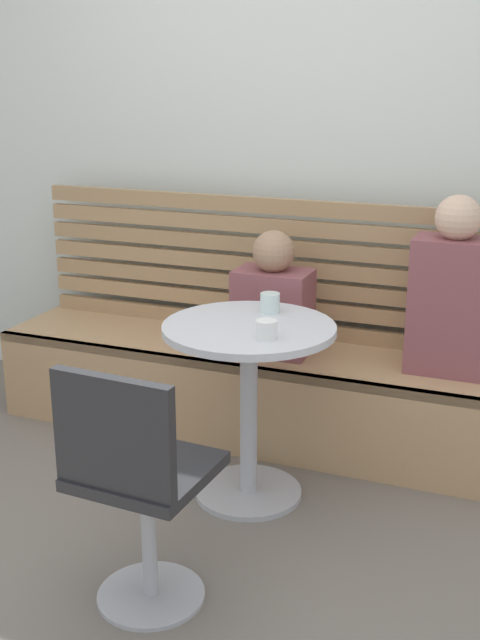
{
  "coord_description": "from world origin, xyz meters",
  "views": [
    {
      "loc": [
        1.14,
        -2.1,
        1.68
      ],
      "look_at": [
        0.04,
        0.66,
        0.75
      ],
      "focal_mm": 44.68,
      "sensor_mm": 36.0,
      "label": 1
    }
  ],
  "objects_px": {
    "white_chair": "(136,481)",
    "person_adult": "(452,294)",
    "cafe_table": "(249,378)",
    "cup_glass_short": "(270,303)",
    "person_child_left": "(274,301)",
    "cup_ceramic_white": "(266,329)",
    "booth_bench": "(273,394)"
  },
  "relations": [
    {
      "from": "cafe_table",
      "to": "person_adult",
      "type": "relative_size",
      "value": 0.97
    },
    {
      "from": "cafe_table",
      "to": "cup_ceramic_white",
      "type": "xyz_separation_m",
      "value": [
        0.12,
        -0.13,
        0.26
      ]
    },
    {
      "from": "cafe_table",
      "to": "cup_glass_short",
      "type": "relative_size",
      "value": 9.25
    },
    {
      "from": "person_child_left",
      "to": "cup_glass_short",
      "type": "xyz_separation_m",
      "value": [
        0.1,
        -0.34,
        0.09
      ]
    },
    {
      "from": "cup_glass_short",
      "to": "white_chair",
      "type": "bearing_deg",
      "value": -94.59
    },
    {
      "from": "cup_glass_short",
      "to": "cup_ceramic_white",
      "type": "height_order",
      "value": "cup_glass_short"
    },
    {
      "from": "cup_glass_short",
      "to": "cup_ceramic_white",
      "type": "distance_m",
      "value": 0.34
    },
    {
      "from": "white_chair",
      "to": "booth_bench",
      "type": "bearing_deg",
      "value": 91.06
    },
    {
      "from": "cafe_table",
      "to": "cup_glass_short",
      "type": "height_order",
      "value": "cup_glass_short"
    },
    {
      "from": "cafe_table",
      "to": "person_child_left",
      "type": "bearing_deg",
      "value": 98.98
    },
    {
      "from": "cafe_table",
      "to": "person_adult",
      "type": "bearing_deg",
      "value": 40.23
    },
    {
      "from": "booth_bench",
      "to": "cup_ceramic_white",
      "type": "bearing_deg",
      "value": -73.2
    },
    {
      "from": "cup_ceramic_white",
      "to": "person_adult",
      "type": "bearing_deg",
      "value": 51.36
    },
    {
      "from": "person_adult",
      "to": "cup_ceramic_white",
      "type": "xyz_separation_m",
      "value": [
        -0.57,
        -0.71,
        -0.01
      ]
    },
    {
      "from": "booth_bench",
      "to": "cafe_table",
      "type": "bearing_deg",
      "value": -80.99
    },
    {
      "from": "person_child_left",
      "to": "cup_ceramic_white",
      "type": "distance_m",
      "value": 0.7
    },
    {
      "from": "cup_ceramic_white",
      "to": "cafe_table",
      "type": "bearing_deg",
      "value": 132.26
    },
    {
      "from": "cafe_table",
      "to": "person_adult",
      "type": "distance_m",
      "value": 0.94
    },
    {
      "from": "booth_bench",
      "to": "white_chair",
      "type": "distance_m",
      "value": 1.39
    },
    {
      "from": "cafe_table",
      "to": "white_chair",
      "type": "distance_m",
      "value": 0.82
    },
    {
      "from": "cafe_table",
      "to": "cup_ceramic_white",
      "type": "relative_size",
      "value": 9.25
    },
    {
      "from": "cup_glass_short",
      "to": "cup_ceramic_white",
      "type": "xyz_separation_m",
      "value": [
        0.1,
        -0.32,
        -0.01
      ]
    },
    {
      "from": "person_adult",
      "to": "person_child_left",
      "type": "height_order",
      "value": "person_adult"
    },
    {
      "from": "booth_bench",
      "to": "white_chair",
      "type": "height_order",
      "value": "white_chair"
    },
    {
      "from": "person_adult",
      "to": "cup_glass_short",
      "type": "bearing_deg",
      "value": -149.6
    },
    {
      "from": "cup_ceramic_white",
      "to": "booth_bench",
      "type": "bearing_deg",
      "value": 106.8
    },
    {
      "from": "white_chair",
      "to": "person_adult",
      "type": "distance_m",
      "value": 1.62
    },
    {
      "from": "person_child_left",
      "to": "white_chair",
      "type": "bearing_deg",
      "value": -89.1
    },
    {
      "from": "person_child_left",
      "to": "cafe_table",
      "type": "bearing_deg",
      "value": -81.02
    },
    {
      "from": "cup_ceramic_white",
      "to": "person_child_left",
      "type": "bearing_deg",
      "value": 107.06
    },
    {
      "from": "booth_bench",
      "to": "person_adult",
      "type": "relative_size",
      "value": 3.54
    },
    {
      "from": "person_adult",
      "to": "person_child_left",
      "type": "relative_size",
      "value": 1.34
    }
  ]
}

